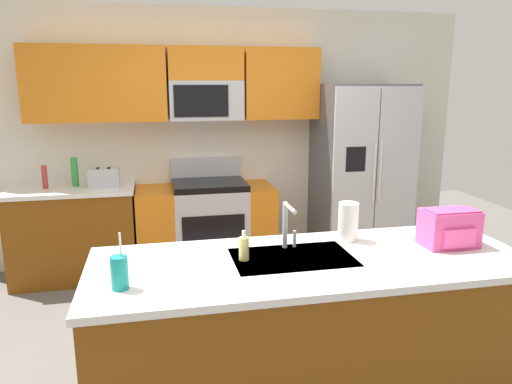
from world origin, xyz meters
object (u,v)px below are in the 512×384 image
at_px(range_oven, 206,226).
at_px(drink_cup_teal, 120,272).
at_px(toaster, 104,178).
at_px(pepper_mill, 45,177).
at_px(refrigerator, 360,174).
at_px(sink_faucet, 287,222).
at_px(paper_towel_roll, 348,222).
at_px(backpack, 450,227).
at_px(soap_dispenser, 244,248).
at_px(bottle_green, 75,172).

height_order(range_oven, drink_cup_teal, drink_cup_teal).
distance_m(toaster, pepper_mill, 0.53).
xyz_separation_m(refrigerator, sink_faucet, (-1.36, -2.01, 0.14)).
xyz_separation_m(refrigerator, paper_towel_roll, (-0.95, -1.93, 0.09)).
bearing_deg(sink_faucet, backpack, -8.93).
bearing_deg(backpack, range_oven, 118.77).
distance_m(refrigerator, toaster, 2.58).
bearing_deg(range_oven, pepper_mill, -179.90).
bearing_deg(soap_dispenser, sink_faucet, 23.68).
xyz_separation_m(toaster, paper_towel_roll, (1.63, -1.95, 0.03)).
height_order(sink_faucet, paper_towel_roll, sink_faucet).
relative_size(range_oven, backpack, 4.25).
height_order(refrigerator, paper_towel_roll, refrigerator).
xyz_separation_m(drink_cup_teal, soap_dispenser, (0.65, 0.25, -0.02)).
relative_size(drink_cup_teal, backpack, 0.89).
distance_m(range_oven, sink_faucet, 2.19).
distance_m(toaster, bottle_green, 0.29).
xyz_separation_m(drink_cup_teal, paper_towel_roll, (1.35, 0.46, 0.04)).
distance_m(toaster, backpack, 3.09).
relative_size(drink_cup_teal, paper_towel_roll, 1.18).
xyz_separation_m(bottle_green, paper_towel_roll, (1.90, -2.05, -0.02)).
height_order(range_oven, refrigerator, refrigerator).
bearing_deg(drink_cup_teal, paper_towel_roll, 18.68).
height_order(range_oven, soap_dispenser, range_oven).
xyz_separation_m(range_oven, soap_dispenser, (-0.03, -2.21, 0.53)).
relative_size(refrigerator, drink_cup_teal, 6.52).
bearing_deg(refrigerator, soap_dispenser, -127.67).
height_order(toaster, drink_cup_teal, drink_cup_teal).
height_order(bottle_green, paper_towel_roll, bottle_green).
bearing_deg(backpack, sink_faucet, 171.07).
relative_size(toaster, drink_cup_teal, 0.99).
bearing_deg(sink_faucet, pepper_mill, 130.04).
relative_size(refrigerator, bottle_green, 6.74).
height_order(refrigerator, soap_dispenser, refrigerator).
distance_m(range_oven, backpack, 2.61).
relative_size(pepper_mill, bottle_green, 0.79).
xyz_separation_m(range_oven, bottle_green, (-1.23, 0.05, 0.59)).
bearing_deg(pepper_mill, paper_towel_roll, -42.81).
bearing_deg(refrigerator, range_oven, 177.46).
xyz_separation_m(sink_faucet, paper_towel_roll, (0.41, 0.08, -0.05)).
height_order(toaster, backpack, backpack).
height_order(range_oven, paper_towel_roll, paper_towel_roll).
distance_m(pepper_mill, soap_dispenser, 2.64).
xyz_separation_m(pepper_mill, drink_cup_teal, (0.81, -2.46, -0.02)).
bearing_deg(backpack, soap_dispenser, 178.73).
bearing_deg(refrigerator, bottle_green, 177.61).
distance_m(refrigerator, bottle_green, 2.85).
distance_m(range_oven, drink_cup_teal, 2.61).
bearing_deg(toaster, sink_faucet, -59.06).
xyz_separation_m(bottle_green, soap_dispenser, (1.20, -2.25, -0.07)).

